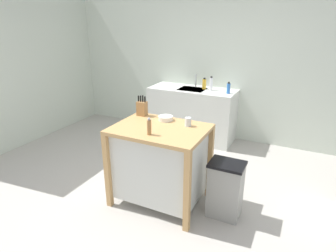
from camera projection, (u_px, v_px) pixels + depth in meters
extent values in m
plane|color=#ADA8A0|center=(153.00, 200.00, 3.40)|extent=(6.55, 6.55, 0.00)
cube|color=silver|center=(218.00, 63.00, 4.89)|extent=(5.55, 0.10, 2.60)
cube|color=beige|center=(31.00, 64.00, 4.81)|extent=(0.10, 2.92, 2.60)
cube|color=tan|center=(160.00, 129.00, 3.09)|extent=(1.00, 0.74, 0.04)
cube|color=silver|center=(160.00, 163.00, 3.24)|extent=(0.90, 0.64, 0.78)
cube|color=tan|center=(108.00, 171.00, 3.16)|extent=(0.06, 0.06, 0.88)
cube|color=tan|center=(187.00, 193.00, 2.77)|extent=(0.06, 0.06, 0.88)
cube|color=tan|center=(140.00, 148.00, 3.74)|extent=(0.06, 0.06, 0.88)
cube|color=tan|center=(210.00, 163.00, 3.35)|extent=(0.06, 0.06, 0.88)
cube|color=#9E7042|center=(142.00, 109.00, 3.44)|extent=(0.11, 0.09, 0.17)
cylinder|color=black|center=(139.00, 98.00, 3.42)|extent=(0.02, 0.02, 0.07)
cylinder|color=black|center=(141.00, 99.00, 3.41)|extent=(0.02, 0.02, 0.07)
cylinder|color=black|center=(143.00, 99.00, 3.39)|extent=(0.02, 0.02, 0.08)
cylinder|color=black|center=(145.00, 99.00, 3.38)|extent=(0.02, 0.02, 0.07)
cylinder|color=silver|center=(166.00, 118.00, 3.30)|extent=(0.17, 0.17, 0.05)
cylinder|color=gray|center=(166.00, 116.00, 3.29)|extent=(0.14, 0.14, 0.01)
cylinder|color=silver|center=(188.00, 122.00, 3.11)|extent=(0.07, 0.07, 0.10)
cylinder|color=#9E7042|center=(149.00, 127.00, 2.88)|extent=(0.04, 0.04, 0.15)
sphere|color=#99999E|center=(149.00, 119.00, 2.85)|extent=(0.03, 0.03, 0.03)
cube|color=gray|center=(225.00, 191.00, 3.05)|extent=(0.34, 0.26, 0.60)
cube|color=black|center=(227.00, 164.00, 2.94)|extent=(0.36, 0.28, 0.03)
cube|color=silver|center=(192.00, 114.00, 5.03)|extent=(1.47, 0.60, 0.89)
cube|color=silver|center=(192.00, 90.00, 4.86)|extent=(0.44, 0.36, 0.03)
cylinder|color=#B7BCC1|center=(196.00, 81.00, 4.95)|extent=(0.02, 0.02, 0.22)
cylinder|color=white|center=(211.00, 84.00, 4.74)|extent=(0.05, 0.05, 0.21)
cylinder|color=black|center=(212.00, 77.00, 4.69)|extent=(0.03, 0.03, 0.02)
cylinder|color=blue|center=(228.00, 89.00, 4.54)|extent=(0.06, 0.06, 0.16)
cylinder|color=black|center=(229.00, 83.00, 4.51)|extent=(0.03, 0.03, 0.02)
cylinder|color=yellow|center=(204.00, 84.00, 4.82)|extent=(0.06, 0.06, 0.17)
cylinder|color=black|center=(204.00, 79.00, 4.79)|extent=(0.04, 0.04, 0.02)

